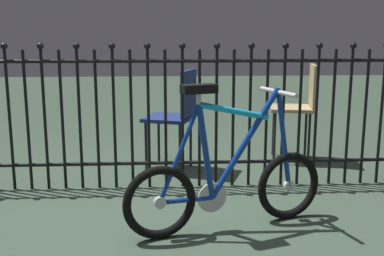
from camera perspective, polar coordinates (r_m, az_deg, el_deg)
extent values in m
plane|color=#384C3B|center=(3.08, -3.46, -10.86)|extent=(20.00, 20.00, 0.00)
cylinder|color=black|center=(3.74, -21.07, 0.73)|extent=(0.02, 0.02, 1.04)
sphere|color=black|center=(3.68, -21.69, 9.14)|extent=(0.05, 0.05, 0.05)
cylinder|color=black|center=(3.70, -19.20, 0.76)|extent=(0.02, 0.02, 1.04)
cylinder|color=black|center=(3.67, -17.28, 0.79)|extent=(0.02, 0.02, 1.04)
sphere|color=black|center=(3.61, -17.80, 9.36)|extent=(0.05, 0.05, 0.05)
cylinder|color=black|center=(3.64, -15.33, 0.82)|extent=(0.02, 0.02, 1.04)
cylinder|color=black|center=(3.61, -13.35, 0.85)|extent=(0.02, 0.02, 1.04)
sphere|color=black|center=(3.55, -13.76, 9.56)|extent=(0.05, 0.05, 0.05)
cylinder|color=black|center=(3.59, -11.35, 0.88)|extent=(0.02, 0.02, 1.04)
cylinder|color=black|center=(3.58, -9.33, 0.91)|extent=(0.02, 0.02, 1.04)
sphere|color=black|center=(3.52, -9.62, 9.70)|extent=(0.05, 0.05, 0.05)
cylinder|color=black|center=(3.56, -7.29, 0.93)|extent=(0.02, 0.02, 1.04)
cylinder|color=black|center=(3.56, -5.24, 0.96)|extent=(0.02, 0.02, 1.04)
sphere|color=black|center=(3.50, -5.41, 9.80)|extent=(0.05, 0.05, 0.05)
cylinder|color=black|center=(3.56, -3.19, 0.98)|extent=(0.02, 0.02, 1.04)
cylinder|color=black|center=(3.56, -1.14, 1.00)|extent=(0.02, 0.02, 1.04)
sphere|color=black|center=(3.50, -1.18, 9.85)|extent=(0.05, 0.05, 0.05)
cylinder|color=black|center=(3.56, 0.91, 1.03)|extent=(0.02, 0.02, 1.04)
cylinder|color=black|center=(3.58, 2.95, 1.05)|extent=(0.02, 0.02, 1.04)
sphere|color=black|center=(3.52, 3.04, 9.85)|extent=(0.05, 0.05, 0.05)
cylinder|color=black|center=(3.59, 4.97, 1.06)|extent=(0.02, 0.02, 1.04)
cylinder|color=black|center=(3.61, 6.97, 1.08)|extent=(0.02, 0.02, 1.04)
sphere|color=black|center=(3.56, 7.18, 9.79)|extent=(0.05, 0.05, 0.05)
cylinder|color=black|center=(3.64, 8.94, 1.10)|extent=(0.02, 0.02, 1.04)
cylinder|color=black|center=(3.67, 10.89, 1.11)|extent=(0.02, 0.02, 1.04)
sphere|color=black|center=(3.61, 11.22, 9.69)|extent=(0.05, 0.05, 0.05)
cylinder|color=black|center=(3.70, 12.81, 1.12)|extent=(0.02, 0.02, 1.04)
cylinder|color=black|center=(3.74, 14.68, 1.13)|extent=(0.02, 0.02, 1.04)
sphere|color=black|center=(3.68, 15.12, 9.54)|extent=(0.05, 0.05, 0.05)
cylinder|color=black|center=(3.78, 16.52, 1.14)|extent=(0.02, 0.02, 1.04)
cylinder|color=black|center=(3.82, 18.32, 1.15)|extent=(0.02, 0.02, 1.04)
sphere|color=black|center=(3.77, 18.85, 9.37)|extent=(0.05, 0.05, 0.05)
cylinder|color=black|center=(3.87, 20.08, 1.16)|extent=(0.02, 0.02, 1.04)
cylinder|color=black|center=(3.92, 21.78, 1.17)|extent=(0.02, 0.02, 1.04)
cylinder|color=black|center=(3.63, -3.48, -4.22)|extent=(3.78, 0.03, 0.03)
cylinder|color=black|center=(3.50, -3.63, 8.05)|extent=(3.78, 0.03, 0.03)
torus|color=black|center=(2.73, -3.90, -8.95)|extent=(0.43, 0.18, 0.43)
cylinder|color=silver|center=(2.73, -3.90, -8.95)|extent=(0.07, 0.05, 0.07)
torus|color=black|center=(3.07, 11.56, -6.82)|extent=(0.43, 0.18, 0.43)
cylinder|color=silver|center=(3.07, 11.56, -6.82)|extent=(0.07, 0.05, 0.07)
cylinder|color=navy|center=(2.84, 6.42, -1.78)|extent=(0.44, 0.17, 0.65)
cylinder|color=#19A5D8|center=(2.76, 5.10, 2.03)|extent=(0.44, 0.17, 0.14)
cylinder|color=navy|center=(2.74, 1.65, -2.94)|extent=(0.13, 0.07, 0.57)
cylinder|color=navy|center=(2.78, -0.67, -8.66)|extent=(0.32, 0.13, 0.04)
cylinder|color=navy|center=(2.68, -1.54, -3.13)|extent=(0.26, 0.10, 0.56)
cylinder|color=navy|center=(2.96, 10.96, -1.24)|extent=(0.14, 0.07, 0.62)
cylinder|color=silver|center=(2.89, 10.33, 4.49)|extent=(0.03, 0.03, 0.02)
cylinder|color=silver|center=(2.89, 10.32, 4.30)|extent=(0.15, 0.39, 0.03)
cylinder|color=silver|center=(2.66, 0.84, 3.57)|extent=(0.03, 0.03, 0.07)
cube|color=black|center=(2.66, 0.85, 4.74)|extent=(0.22, 0.15, 0.05)
cylinder|color=silver|center=(2.84, 2.42, -8.35)|extent=(0.18, 0.07, 0.18)
cylinder|color=black|center=(4.00, -5.55, -2.34)|extent=(0.02, 0.02, 0.43)
cylinder|color=black|center=(4.27, -4.02, -1.43)|extent=(0.02, 0.02, 0.43)
cylinder|color=black|center=(3.90, -1.45, -2.66)|extent=(0.02, 0.02, 0.43)
cylinder|color=black|center=(4.18, -0.16, -1.70)|extent=(0.02, 0.02, 0.43)
cube|color=navy|center=(4.04, -2.83, 1.19)|extent=(0.48, 0.48, 0.03)
cube|color=navy|center=(3.95, -0.41, 4.20)|extent=(0.15, 0.35, 0.38)
cylinder|color=black|center=(4.33, 9.90, -1.18)|extent=(0.02, 0.02, 0.47)
cylinder|color=black|center=(4.62, 9.77, -0.36)|extent=(0.02, 0.02, 0.47)
cylinder|color=black|center=(4.35, 13.90, -1.28)|extent=(0.02, 0.02, 0.47)
cylinder|color=black|center=(4.64, 13.51, -0.46)|extent=(0.02, 0.02, 0.47)
cube|color=tan|center=(4.44, 11.90, 2.34)|extent=(0.45, 0.45, 0.03)
cube|color=tan|center=(4.43, 14.35, 4.98)|extent=(0.10, 0.36, 0.37)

